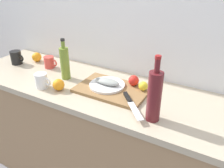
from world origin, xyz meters
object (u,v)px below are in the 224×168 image
lemon_0 (143,86)px  coffee_mug_0 (42,81)px  olive_oil_bottle (65,63)px  coffee_mug_2 (16,58)px  coffee_mug_1 (50,62)px  fish_fillet (107,81)px  orange_0 (59,85)px  white_plate (107,85)px  wine_bottle (154,96)px  cutting_board (112,89)px  chef_knife (130,102)px

lemon_0 → coffee_mug_0: bearing=-157.0°
olive_oil_bottle → coffee_mug_2: olive_oil_bottle is taller
coffee_mug_0 → coffee_mug_1: 0.33m
lemon_0 → fish_fillet: bearing=-164.5°
fish_fillet → orange_0: 0.31m
white_plate → coffee_mug_0: coffee_mug_0 is taller
olive_oil_bottle → wine_bottle: size_ratio=0.81×
lemon_0 → olive_oil_bottle: (-0.56, -0.07, 0.07)m
coffee_mug_1 → lemon_0: bearing=-1.1°
cutting_board → chef_knife: size_ratio=1.95×
wine_bottle → coffee_mug_0: (-0.76, -0.02, -0.09)m
olive_oil_bottle → coffee_mug_0: size_ratio=2.42×
lemon_0 → coffee_mug_2: 1.08m
wine_bottle → white_plate: bearing=155.6°
cutting_board → orange_0: size_ratio=5.95×
cutting_board → coffee_mug_1: size_ratio=3.88×
cutting_board → coffee_mug_2: (-0.90, 0.02, 0.04)m
fish_fillet → coffee_mug_0: (-0.38, -0.20, -0.00)m
coffee_mug_0 → fish_fillet: bearing=27.0°
coffee_mug_1 → cutting_board: bearing=-8.2°
cutting_board → coffee_mug_1: (-0.61, 0.09, 0.04)m
fish_fillet → wine_bottle: wine_bottle is taller
coffee_mug_0 → cutting_board: bearing=23.5°
wine_bottle → coffee_mug_2: (-1.23, 0.18, -0.09)m
cutting_board → orange_0: orange_0 is taller
cutting_board → coffee_mug_1: bearing=171.8°
chef_knife → coffee_mug_0: (-0.61, -0.08, 0.02)m
fish_fillet → coffee_mug_2: size_ratio=1.38×
fish_fillet → orange_0: size_ratio=2.28×
olive_oil_bottle → coffee_mug_0: olive_oil_bottle is taller
cutting_board → coffee_mug_0: 0.47m
fish_fillet → olive_oil_bottle: 0.34m
cutting_board → chef_knife: (0.18, -0.11, 0.02)m
lemon_0 → coffee_mug_0: (-0.61, -0.26, 0.00)m
white_plate → olive_oil_bottle: 0.35m
wine_bottle → coffee_mug_2: size_ratio=2.85×
lemon_0 → wine_bottle: 0.30m
lemon_0 → coffee_mug_1: bearing=178.9°
lemon_0 → coffee_mug_2: bearing=-177.0°
fish_fillet → olive_oil_bottle: (-0.33, -0.01, 0.07)m
lemon_0 → olive_oil_bottle: 0.57m
white_plate → orange_0: bearing=-147.7°
fish_fillet → chef_knife: bearing=-27.7°
coffee_mug_0 → lemon_0: bearing=23.0°
lemon_0 → coffee_mug_0: size_ratio=0.49×
chef_knife → coffee_mug_1: (-0.79, 0.19, 0.02)m
chef_knife → coffee_mug_1: bearing=-146.5°
wine_bottle → coffee_mug_0: bearing=-178.2°
cutting_board → wine_bottle: (0.34, -0.16, 0.13)m
coffee_mug_2 → orange_0: bearing=-16.5°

